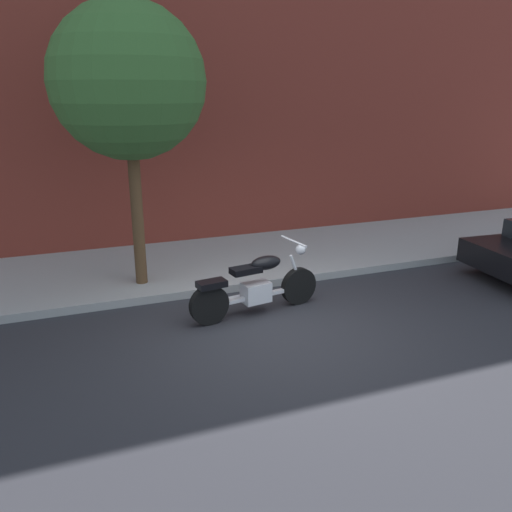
{
  "coord_description": "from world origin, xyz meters",
  "views": [
    {
      "loc": [
        -2.84,
        -6.53,
        3.4
      ],
      "look_at": [
        -0.1,
        0.67,
        0.96
      ],
      "focal_mm": 36.66,
      "sensor_mm": 36.0,
      "label": 1
    }
  ],
  "objects": [
    {
      "name": "motorcycle",
      "position": [
        -0.1,
        0.68,
        0.45
      ],
      "size": [
        2.25,
        0.73,
        1.12
      ],
      "color": "black",
      "rests_on": "ground"
    },
    {
      "name": "street_tree",
      "position": [
        -1.63,
        2.38,
        3.54
      ],
      "size": [
        2.5,
        2.5,
        4.8
      ],
      "color": "#4E3621",
      "rests_on": "ground"
    },
    {
      "name": "sidewalk",
      "position": [
        0.0,
        3.24,
        0.07
      ],
      "size": [
        23.94,
        3.17,
        0.14
      ],
      "primitive_type": "cube",
      "color": "#9C9C9C",
      "rests_on": "ground"
    },
    {
      "name": "building_facade",
      "position": [
        0.0,
        5.08,
        4.87
      ],
      "size": [
        23.94,
        0.5,
        9.74
      ],
      "primitive_type": "cube",
      "color": "maroon",
      "rests_on": "ground"
    },
    {
      "name": "ground_plane",
      "position": [
        0.0,
        0.0,
        0.0
      ],
      "size": [
        60.0,
        60.0,
        0.0
      ],
      "primitive_type": "plane",
      "color": "#28282D"
    }
  ]
}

